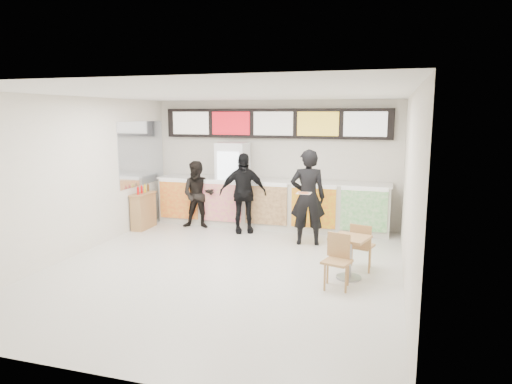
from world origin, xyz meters
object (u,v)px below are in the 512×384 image
at_px(drinks_fridge, 233,184).
at_px(customer_mid, 243,193).
at_px(customer_main, 308,197).
at_px(service_counter, 270,204).
at_px(customer_left, 198,195).
at_px(condiment_ledge, 143,210).
at_px(cafe_table, 350,250).

height_order(drinks_fridge, customer_mid, drinks_fridge).
distance_m(customer_main, customer_mid, 1.68).
bearing_deg(service_counter, drinks_fridge, 179.01).
bearing_deg(customer_main, service_counter, -57.88).
bearing_deg(customer_main, customer_left, -24.44).
relative_size(service_counter, drinks_fridge, 2.78).
xyz_separation_m(service_counter, customer_mid, (-0.47, -0.62, 0.33)).
relative_size(service_counter, condiment_ledge, 5.51).
relative_size(drinks_fridge, cafe_table, 1.35).
distance_m(customer_main, cafe_table, 2.12).
xyz_separation_m(customer_main, customer_left, (-2.72, 0.64, -0.19)).
relative_size(service_counter, customer_main, 2.82).
xyz_separation_m(service_counter, cafe_table, (2.14, -2.97, -0.08)).
relative_size(customer_left, cafe_table, 1.07).
xyz_separation_m(drinks_fridge, customer_main, (2.05, -1.20, -0.01)).
xyz_separation_m(customer_main, condiment_ledge, (-3.94, 0.21, -0.56)).
relative_size(customer_main, condiment_ledge, 1.96).
bearing_deg(customer_left, cafe_table, -44.56).
bearing_deg(customer_left, drinks_fridge, 28.12).
relative_size(service_counter, cafe_table, 3.75).
relative_size(customer_main, cafe_table, 1.33).
distance_m(service_counter, customer_mid, 0.85).
distance_m(customer_mid, cafe_table, 3.54).
bearing_deg(condiment_ledge, customer_main, -3.00).
xyz_separation_m(customer_main, cafe_table, (1.02, -1.79, -0.50)).
height_order(customer_left, customer_mid, customer_mid).
distance_m(customer_main, customer_left, 2.80).
xyz_separation_m(drinks_fridge, cafe_table, (3.07, -2.99, -0.51)).
bearing_deg(condiment_ledge, cafe_table, -21.96).
relative_size(drinks_fridge, condiment_ledge, 1.98).
bearing_deg(customer_left, customer_main, -24.76).
bearing_deg(cafe_table, customer_mid, 154.42).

